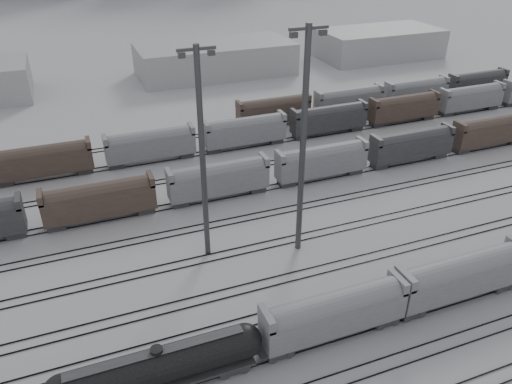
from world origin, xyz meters
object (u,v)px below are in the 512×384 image
object	(u,v)px
hopper_car_a	(334,312)
light_mast_c	(303,142)
hopper_car_b	(461,275)
tank_car_b	(159,367)

from	to	relation	value
hopper_car_a	light_mast_c	bearing A→B (deg)	77.31
hopper_car_a	light_mast_c	world-z (taller)	light_mast_c
hopper_car_b	hopper_car_a	bearing A→B (deg)	180.00
hopper_car_a	tank_car_b	bearing A→B (deg)	180.00
tank_car_b	hopper_car_a	distance (m)	17.29
hopper_car_a	hopper_car_b	world-z (taller)	hopper_car_b
hopper_car_a	light_mast_c	size ratio (longest dim) A/B	0.54
light_mast_c	hopper_car_b	bearing A→B (deg)	-51.59
tank_car_b	hopper_car_b	size ratio (longest dim) A/B	1.24
tank_car_b	hopper_car_a	xyz separation A→B (m)	(17.28, 0.00, 0.57)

